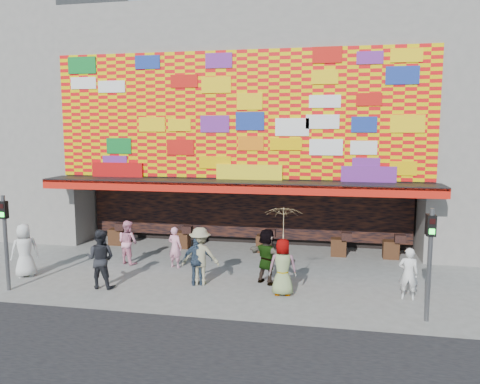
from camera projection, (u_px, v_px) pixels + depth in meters
The scene contains 15 objects.
ground at pixel (212, 287), 14.95m from camera, with size 90.00×90.00×0.00m, color slate.
shop_building at pixel (254, 125), 22.21m from camera, with size 15.20×9.40×10.00m.
neighbor_left at pixel (9, 110), 24.41m from camera, with size 11.00×8.00×12.00m, color gray.
signal_left at pixel (5, 232), 14.42m from camera, with size 0.22×0.20×3.00m.
signal_right at pixel (430, 252), 12.06m from camera, with size 0.22×0.20×3.00m.
ped_a at pixel (25, 250), 15.89m from camera, with size 0.90×0.58×1.83m, color silver.
ped_b at pixel (175, 247), 16.98m from camera, with size 0.55×0.36×1.50m, color pink.
ped_c at pixel (101, 259), 14.78m from camera, with size 0.92×0.72×1.89m, color #212227.
ped_d at pixel (200, 256), 15.10m from camera, with size 1.21×0.70×1.88m, color gray.
ped_e at pixel (197, 260), 15.04m from camera, with size 0.96×0.40×1.64m, color #2F3F53.
ped_f at pixel (267, 256), 15.20m from camera, with size 1.69×0.54×1.82m, color gray.
ped_g at pixel (283, 267), 14.12m from camera, with size 0.85×0.55×1.74m, color gray.
ped_h at pixel (408, 274), 13.76m from camera, with size 0.57×0.37×1.57m, color silver.
ped_i at pixel (128, 242), 17.47m from camera, with size 0.80×0.62×1.64m, color #F49EBA.
parasol at pixel (283, 224), 13.95m from camera, with size 1.35×1.37×1.97m.
Camera 1 is at (3.64, -13.97, 4.99)m, focal length 35.00 mm.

